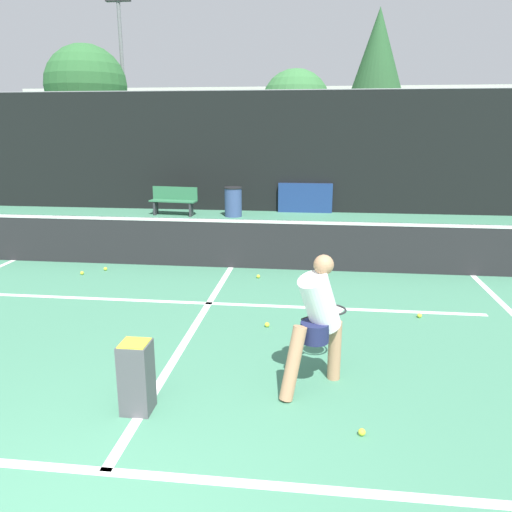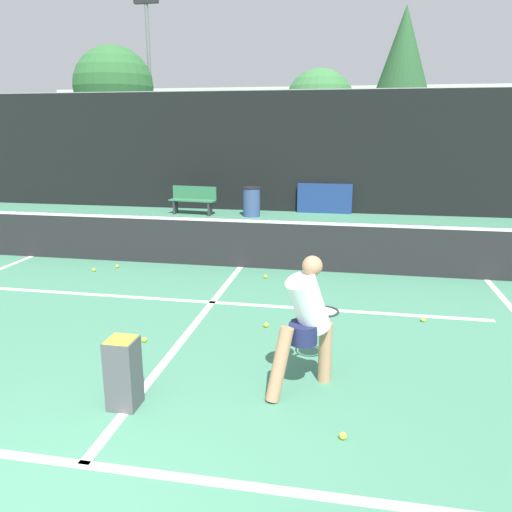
% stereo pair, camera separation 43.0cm
% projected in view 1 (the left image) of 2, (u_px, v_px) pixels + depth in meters
% --- Properties ---
extents(court_baseline_near, '(11.00, 0.10, 0.01)m').
position_uv_depth(court_baseline_near, '(105.00, 471.00, 3.96)').
color(court_baseline_near, white).
rests_on(court_baseline_near, ground).
extents(court_service_line, '(8.25, 0.10, 0.01)m').
position_uv_depth(court_service_line, '(209.00, 303.00, 7.72)').
color(court_service_line, white).
rests_on(court_service_line, ground).
extents(court_center_mark, '(0.10, 5.96, 0.01)m').
position_uv_depth(court_center_mark, '(194.00, 327.00, 6.82)').
color(court_center_mark, white).
rests_on(court_center_mark, ground).
extents(net, '(11.09, 0.09, 1.07)m').
position_uv_depth(net, '(231.00, 242.00, 9.56)').
color(net, slate).
rests_on(net, ground).
extents(fence_back, '(24.00, 0.06, 3.75)m').
position_uv_depth(fence_back, '(266.00, 152.00, 15.70)').
color(fence_back, black).
rests_on(fence_back, ground).
extents(player_practicing, '(0.79, 1.16, 1.43)m').
position_uv_depth(player_practicing, '(318.00, 318.00, 5.07)').
color(player_practicing, tan).
rests_on(player_practicing, ground).
extents(tennis_ball_scattered_0, '(0.07, 0.07, 0.07)m').
position_uv_depth(tennis_ball_scattered_0, '(147.00, 343.00, 6.24)').
color(tennis_ball_scattered_0, '#D1E033').
rests_on(tennis_ball_scattered_0, ground).
extents(tennis_ball_scattered_1, '(0.07, 0.07, 0.07)m').
position_uv_depth(tennis_ball_scattered_1, '(362.00, 432.00, 4.41)').
color(tennis_ball_scattered_1, '#D1E033').
rests_on(tennis_ball_scattered_1, ground).
extents(tennis_ball_scattered_2, '(0.07, 0.07, 0.07)m').
position_uv_depth(tennis_ball_scattered_2, '(419.00, 315.00, 7.14)').
color(tennis_ball_scattered_2, '#D1E033').
rests_on(tennis_ball_scattered_2, ground).
extents(tennis_ball_scattered_3, '(0.07, 0.07, 0.07)m').
position_uv_depth(tennis_ball_scattered_3, '(258.00, 276.00, 9.00)').
color(tennis_ball_scattered_3, '#D1E033').
rests_on(tennis_ball_scattered_3, ground).
extents(tennis_ball_scattered_4, '(0.07, 0.07, 0.07)m').
position_uv_depth(tennis_ball_scattered_4, '(105.00, 269.00, 9.47)').
color(tennis_ball_scattered_4, '#D1E033').
rests_on(tennis_ball_scattered_4, ground).
extents(tennis_ball_scattered_5, '(0.07, 0.07, 0.07)m').
position_uv_depth(tennis_ball_scattered_5, '(82.00, 273.00, 9.20)').
color(tennis_ball_scattered_5, '#D1E033').
rests_on(tennis_ball_scattered_5, ground).
extents(tennis_ball_scattered_6, '(0.07, 0.07, 0.07)m').
position_uv_depth(tennis_ball_scattered_6, '(267.00, 325.00, 6.81)').
color(tennis_ball_scattered_6, '#D1E033').
rests_on(tennis_ball_scattered_6, ground).
extents(ball_hopper, '(0.28, 0.28, 0.71)m').
position_uv_depth(ball_hopper, '(136.00, 375.00, 4.72)').
color(ball_hopper, '#4C4C51').
rests_on(ball_hopper, ground).
extents(courtside_bench, '(1.49, 0.56, 0.86)m').
position_uv_depth(courtside_bench, '(174.00, 200.00, 15.31)').
color(courtside_bench, '#33724C').
rests_on(courtside_bench, ground).
extents(trash_bin, '(0.54, 0.54, 0.89)m').
position_uv_depth(trash_bin, '(233.00, 202.00, 15.07)').
color(trash_bin, '#384C7F').
rests_on(trash_bin, ground).
extents(parked_car, '(1.71, 4.54, 1.53)m').
position_uv_depth(parked_car, '(307.00, 184.00, 17.78)').
color(parked_car, navy).
rests_on(parked_car, ground).
extents(floodlight_mast, '(1.10, 0.24, 8.28)m').
position_uv_depth(floodlight_mast, '(122.00, 66.00, 22.34)').
color(floodlight_mast, slate).
rests_on(floodlight_mast, ground).
extents(tree_west, '(3.44, 3.44, 6.05)m').
position_uv_depth(tree_west, '(86.00, 86.00, 21.35)').
color(tree_west, brown).
rests_on(tree_west, ground).
extents(tree_mid, '(2.62, 2.62, 6.98)m').
position_uv_depth(tree_mid, '(377.00, 65.00, 19.01)').
color(tree_mid, brown).
rests_on(tree_mid, ground).
extents(tree_east, '(2.79, 2.79, 4.91)m').
position_uv_depth(tree_east, '(296.00, 105.00, 20.23)').
color(tree_east, brown).
rests_on(tree_east, ground).
extents(building_far, '(36.00, 2.40, 5.07)m').
position_uv_depth(building_far, '(294.00, 128.00, 32.82)').
color(building_far, beige).
rests_on(building_far, ground).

